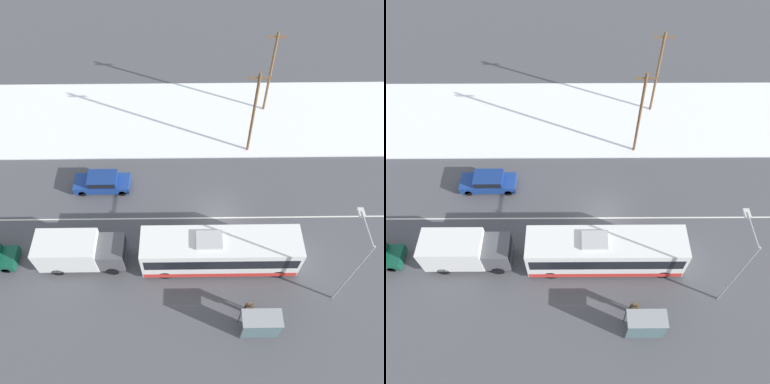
# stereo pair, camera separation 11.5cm
# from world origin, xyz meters

# --- Properties ---
(ground_plane) EXTENTS (120.00, 120.00, 0.00)m
(ground_plane) POSITION_xyz_m (0.00, 0.00, 0.00)
(ground_plane) COLOR #4C4C51
(snow_lot) EXTENTS (80.00, 10.64, 0.12)m
(snow_lot) POSITION_xyz_m (0.00, 11.80, 0.06)
(snow_lot) COLOR white
(snow_lot) RESTS_ON ground_plane
(lane_marking_center) EXTENTS (60.00, 0.12, 0.00)m
(lane_marking_center) POSITION_xyz_m (0.00, 0.00, 0.00)
(lane_marking_center) COLOR silver
(lane_marking_center) RESTS_ON ground_plane
(city_bus) EXTENTS (11.17, 2.57, 3.61)m
(city_bus) POSITION_xyz_m (-0.10, -3.95, 1.76)
(city_bus) COLOR white
(city_bus) RESTS_ON ground_plane
(box_truck) EXTENTS (6.28, 2.30, 2.94)m
(box_truck) POSITION_xyz_m (-10.25, -3.71, 1.62)
(box_truck) COLOR silver
(box_truck) RESTS_ON ground_plane
(sedan_car) EXTENTS (4.66, 1.80, 1.54)m
(sedan_car) POSITION_xyz_m (-9.62, 3.19, 0.84)
(sedan_car) COLOR navy
(sedan_car) RESTS_ON ground_plane
(pedestrian_at_stop) EXTENTS (0.65, 0.29, 1.80)m
(pedestrian_at_stop) POSITION_xyz_m (1.66, -7.75, 1.11)
(pedestrian_at_stop) COLOR #23232D
(pedestrian_at_stop) RESTS_ON ground_plane
(bus_shelter) EXTENTS (2.56, 1.20, 2.40)m
(bus_shelter) POSITION_xyz_m (2.25, -9.16, 1.67)
(bus_shelter) COLOR gray
(bus_shelter) RESTS_ON ground_plane
(streetlamp) EXTENTS (0.36, 2.72, 7.75)m
(streetlamp) POSITION_xyz_m (7.80, -6.26, 4.88)
(streetlamp) COLOR #9EA3A8
(streetlamp) RESTS_ON ground_plane
(utility_pole_roadside) EXTENTS (1.80, 0.24, 8.57)m
(utility_pole_roadside) POSITION_xyz_m (3.18, 7.42, 4.47)
(utility_pole_roadside) COLOR brown
(utility_pole_roadside) RESTS_ON ground_plane
(utility_pole_snowlot) EXTENTS (1.80, 0.24, 8.53)m
(utility_pole_snowlot) POSITION_xyz_m (5.36, 12.98, 4.45)
(utility_pole_snowlot) COLOR brown
(utility_pole_snowlot) RESTS_ON ground_plane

